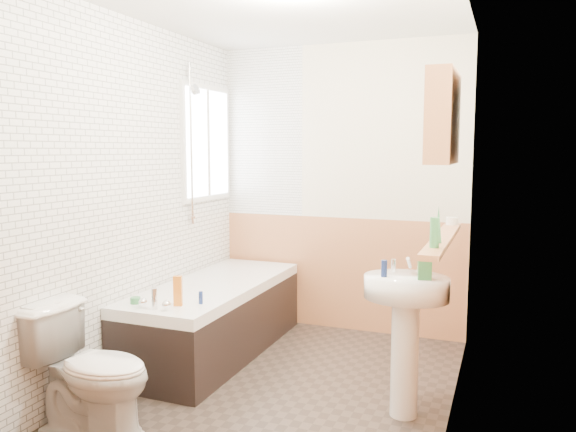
# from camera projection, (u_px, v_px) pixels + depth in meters

# --- Properties ---
(floor) EXTENTS (2.80, 2.80, 0.00)m
(floor) POSITION_uv_depth(u_px,v_px,m) (280.00, 388.00, 3.77)
(floor) COLOR #2E2521
(floor) RESTS_ON ground
(ceiling) EXTENTS (2.80, 2.80, 0.00)m
(ceiling) POSITION_uv_depth(u_px,v_px,m) (279.00, 3.00, 3.48)
(ceiling) COLOR white
(ceiling) RESTS_ON ground
(wall_back) EXTENTS (2.20, 0.02, 2.50)m
(wall_back) POSITION_uv_depth(u_px,v_px,m) (340.00, 189.00, 4.93)
(wall_back) COLOR beige
(wall_back) RESTS_ON ground
(wall_front) EXTENTS (2.20, 0.02, 2.50)m
(wall_front) POSITION_uv_depth(u_px,v_px,m) (150.00, 233.00, 2.32)
(wall_front) COLOR beige
(wall_front) RESTS_ON ground
(wall_left) EXTENTS (0.02, 2.80, 2.50)m
(wall_left) POSITION_uv_depth(u_px,v_px,m) (137.00, 198.00, 4.03)
(wall_left) COLOR beige
(wall_left) RESTS_ON ground
(wall_right) EXTENTS (0.02, 2.80, 2.50)m
(wall_right) POSITION_uv_depth(u_px,v_px,m) (458.00, 210.00, 3.22)
(wall_right) COLOR beige
(wall_right) RESTS_ON ground
(wainscot_right) EXTENTS (0.01, 2.80, 1.00)m
(wainscot_right) POSITION_uv_depth(u_px,v_px,m) (450.00, 336.00, 3.32)
(wainscot_right) COLOR tan
(wainscot_right) RESTS_ON wall_right
(wainscot_front) EXTENTS (2.20, 0.01, 1.00)m
(wainscot_front) POSITION_uv_depth(u_px,v_px,m) (158.00, 404.00, 2.43)
(wainscot_front) COLOR tan
(wainscot_front) RESTS_ON wall_front
(wainscot_back) EXTENTS (2.20, 0.01, 1.00)m
(wainscot_back) POSITION_uv_depth(u_px,v_px,m) (339.00, 273.00, 4.99)
(wainscot_back) COLOR tan
(wainscot_back) RESTS_ON wall_back
(tile_cladding_left) EXTENTS (0.01, 2.80, 2.50)m
(tile_cladding_left) POSITION_uv_depth(u_px,v_px,m) (139.00, 198.00, 4.02)
(tile_cladding_left) COLOR white
(tile_cladding_left) RESTS_ON wall_left
(tile_return_back) EXTENTS (0.75, 0.01, 1.50)m
(tile_return_back) POSITION_uv_depth(u_px,v_px,m) (264.00, 133.00, 5.11)
(tile_return_back) COLOR white
(tile_return_back) RESTS_ON wall_back
(window) EXTENTS (0.03, 0.79, 0.99)m
(window) POSITION_uv_depth(u_px,v_px,m) (207.00, 143.00, 4.84)
(window) COLOR white
(window) RESTS_ON wall_left
(bathtub) EXTENTS (0.70, 1.80, 0.70)m
(bathtub) POSITION_uv_depth(u_px,v_px,m) (215.00, 316.00, 4.41)
(bathtub) COLOR black
(bathtub) RESTS_ON floor
(shower_riser) EXTENTS (0.11, 0.09, 1.31)m
(shower_riser) POSITION_uv_depth(u_px,v_px,m) (192.00, 131.00, 4.55)
(shower_riser) COLOR silver
(shower_riser) RESTS_ON wall_left
(toilet) EXTENTS (0.75, 0.43, 0.72)m
(toilet) POSITION_uv_depth(u_px,v_px,m) (91.00, 371.00, 3.14)
(toilet) COLOR white
(toilet) RESTS_ON floor
(sink) EXTENTS (0.50, 0.40, 0.97)m
(sink) POSITION_uv_depth(u_px,v_px,m) (406.00, 317.00, 3.32)
(sink) COLOR white
(sink) RESTS_ON floor
(pine_shelf) EXTENTS (0.10, 1.25, 0.03)m
(pine_shelf) POSITION_uv_depth(u_px,v_px,m) (443.00, 239.00, 3.17)
(pine_shelf) COLOR tan
(pine_shelf) RESTS_ON wall_right
(medicine_cabinet) EXTENTS (0.14, 0.57, 0.51)m
(medicine_cabinet) POSITION_uv_depth(u_px,v_px,m) (443.00, 118.00, 3.15)
(medicine_cabinet) COLOR tan
(medicine_cabinet) RESTS_ON wall_right
(foam_can) EXTENTS (0.06, 0.06, 0.15)m
(foam_can) POSITION_uv_depth(u_px,v_px,m) (435.00, 232.00, 2.79)
(foam_can) COLOR #388447
(foam_can) RESTS_ON pine_shelf
(green_bottle) EXTENTS (0.04, 0.04, 0.20)m
(green_bottle) POSITION_uv_depth(u_px,v_px,m) (438.00, 224.00, 2.93)
(green_bottle) COLOR #388447
(green_bottle) RESTS_ON pine_shelf
(black_jar) EXTENTS (0.10, 0.10, 0.05)m
(black_jar) POSITION_uv_depth(u_px,v_px,m) (452.00, 221.00, 3.65)
(black_jar) COLOR silver
(black_jar) RESTS_ON pine_shelf
(soap_bottle) EXTENTS (0.11, 0.19, 0.08)m
(soap_bottle) POSITION_uv_depth(u_px,v_px,m) (424.00, 272.00, 3.21)
(soap_bottle) COLOR #388447
(soap_bottle) RESTS_ON sink
(clear_bottle) EXTENTS (0.04, 0.04, 0.10)m
(clear_bottle) POSITION_uv_depth(u_px,v_px,m) (384.00, 268.00, 3.27)
(clear_bottle) COLOR navy
(clear_bottle) RESTS_ON sink
(blue_gel) EXTENTS (0.06, 0.05, 0.20)m
(blue_gel) POSITION_uv_depth(u_px,v_px,m) (178.00, 291.00, 3.71)
(blue_gel) COLOR orange
(blue_gel) RESTS_ON bathtub
(cream_jar) EXTENTS (0.09, 0.09, 0.04)m
(cream_jar) POSITION_uv_depth(u_px,v_px,m) (135.00, 300.00, 3.78)
(cream_jar) COLOR #388447
(cream_jar) RESTS_ON bathtub
(orange_bottle) EXTENTS (0.03, 0.03, 0.09)m
(orange_bottle) POSITION_uv_depth(u_px,v_px,m) (201.00, 298.00, 3.76)
(orange_bottle) COLOR navy
(orange_bottle) RESTS_ON bathtub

